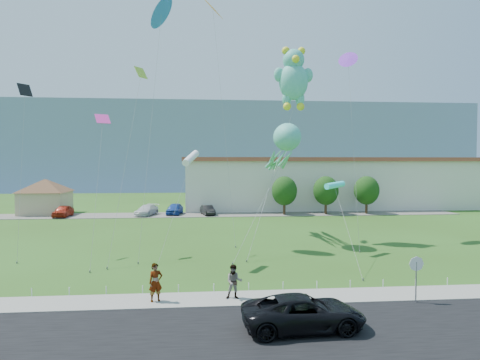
{
  "coord_description": "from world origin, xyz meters",
  "views": [
    {
      "loc": [
        -1.69,
        -25.42,
        7.39
      ],
      "look_at": [
        1.34,
        8.0,
        6.02
      ],
      "focal_mm": 32.0,
      "sensor_mm": 36.0,
      "label": 1
    }
  ],
  "objects_px": {
    "stop_sign": "(416,268)",
    "octopus_kite": "(284,147)",
    "parked_car_white": "(147,210)",
    "parked_car_red": "(63,211)",
    "pedestrian_right": "(234,282)",
    "teddy_bear_kite": "(293,77)",
    "pedestrian_left": "(156,282)",
    "parked_car_blue": "(175,209)",
    "suv": "(303,312)",
    "warehouse": "(367,182)",
    "parked_car_black": "(208,210)",
    "pavilion": "(45,193)"
  },
  "relations": [
    {
      "from": "parked_car_red",
      "to": "parked_car_blue",
      "type": "height_order",
      "value": "parked_car_blue"
    },
    {
      "from": "parked_car_red",
      "to": "parked_car_black",
      "type": "relative_size",
      "value": 1.12
    },
    {
      "from": "pedestrian_left",
      "to": "parked_car_red",
      "type": "height_order",
      "value": "pedestrian_left"
    },
    {
      "from": "pavilion",
      "to": "parked_car_black",
      "type": "bearing_deg",
      "value": -8.67
    },
    {
      "from": "pavilion",
      "to": "suv",
      "type": "relative_size",
      "value": 1.7
    },
    {
      "from": "stop_sign",
      "to": "octopus_kite",
      "type": "bearing_deg",
      "value": 101.34
    },
    {
      "from": "pedestrian_left",
      "to": "parked_car_black",
      "type": "xyz_separation_m",
      "value": [
        3.29,
        37.4,
        -0.38
      ]
    },
    {
      "from": "octopus_kite",
      "to": "pedestrian_left",
      "type": "bearing_deg",
      "value": -121.22
    },
    {
      "from": "stop_sign",
      "to": "suv",
      "type": "bearing_deg",
      "value": -155.66
    },
    {
      "from": "parked_car_white",
      "to": "parked_car_red",
      "type": "bearing_deg",
      "value": -159.93
    },
    {
      "from": "parked_car_white",
      "to": "parked_car_blue",
      "type": "xyz_separation_m",
      "value": [
        3.82,
        0.83,
        0.07
      ]
    },
    {
      "from": "pedestrian_left",
      "to": "suv",
      "type": "bearing_deg",
      "value": -54.88
    },
    {
      "from": "pedestrian_left",
      "to": "teddy_bear_kite",
      "type": "relative_size",
      "value": 0.11
    },
    {
      "from": "pedestrian_right",
      "to": "parked_car_white",
      "type": "relative_size",
      "value": 0.37
    },
    {
      "from": "warehouse",
      "to": "parked_car_black",
      "type": "xyz_separation_m",
      "value": [
        -26.82,
        -9.54,
        -3.4
      ]
    },
    {
      "from": "pedestrian_left",
      "to": "octopus_kite",
      "type": "relative_size",
      "value": 0.14
    },
    {
      "from": "stop_sign",
      "to": "parked_car_white",
      "type": "distance_m",
      "value": 43.26
    },
    {
      "from": "teddy_bear_kite",
      "to": "parked_car_white",
      "type": "bearing_deg",
      "value": 128.91
    },
    {
      "from": "suv",
      "to": "parked_car_blue",
      "type": "relative_size",
      "value": 1.18
    },
    {
      "from": "pedestrian_right",
      "to": "parked_car_white",
      "type": "height_order",
      "value": "pedestrian_right"
    },
    {
      "from": "parked_car_white",
      "to": "pavilion",
      "type": "bearing_deg",
      "value": -175.68
    },
    {
      "from": "pavilion",
      "to": "teddy_bear_kite",
      "type": "xyz_separation_m",
      "value": [
        31.0,
        -23.43,
        12.43
      ]
    },
    {
      "from": "parked_car_white",
      "to": "parked_car_blue",
      "type": "relative_size",
      "value": 1.07
    },
    {
      "from": "pedestrian_left",
      "to": "parked_car_black",
      "type": "distance_m",
      "value": 37.55
    },
    {
      "from": "pedestrian_left",
      "to": "parked_car_red",
      "type": "relative_size",
      "value": 0.45
    },
    {
      "from": "pedestrian_left",
      "to": "parked_car_black",
      "type": "bearing_deg",
      "value": 62.32
    },
    {
      "from": "parked_car_blue",
      "to": "teddy_bear_kite",
      "type": "distance_m",
      "value": 28.47
    },
    {
      "from": "stop_sign",
      "to": "parked_car_black",
      "type": "relative_size",
      "value": 0.62
    },
    {
      "from": "warehouse",
      "to": "teddy_bear_kite",
      "type": "xyz_separation_m",
      "value": [
        -19.0,
        -29.43,
        11.33
      ]
    },
    {
      "from": "suv",
      "to": "pedestrian_left",
      "type": "distance_m",
      "value": 8.11
    },
    {
      "from": "pavilion",
      "to": "octopus_kite",
      "type": "bearing_deg",
      "value": -39.17
    },
    {
      "from": "stop_sign",
      "to": "teddy_bear_kite",
      "type": "distance_m",
      "value": 23.31
    },
    {
      "from": "suv",
      "to": "parked_car_white",
      "type": "xyz_separation_m",
      "value": [
        -12.04,
        42.01,
        -0.04
      ]
    },
    {
      "from": "suv",
      "to": "pedestrian_right",
      "type": "height_order",
      "value": "pedestrian_right"
    },
    {
      "from": "parked_car_black",
      "to": "pedestrian_left",
      "type": "bearing_deg",
      "value": -107.17
    },
    {
      "from": "teddy_bear_kite",
      "to": "stop_sign",
      "type": "bearing_deg",
      "value": -82.42
    },
    {
      "from": "pavilion",
      "to": "pedestrian_left",
      "type": "height_order",
      "value": "pavilion"
    },
    {
      "from": "parked_car_white",
      "to": "teddy_bear_kite",
      "type": "height_order",
      "value": "teddy_bear_kite"
    },
    {
      "from": "pedestrian_left",
      "to": "pedestrian_right",
      "type": "height_order",
      "value": "pedestrian_left"
    },
    {
      "from": "suv",
      "to": "octopus_kite",
      "type": "relative_size",
      "value": 0.38
    },
    {
      "from": "stop_sign",
      "to": "teddy_bear_kite",
      "type": "height_order",
      "value": "teddy_bear_kite"
    },
    {
      "from": "pedestrian_right",
      "to": "octopus_kite",
      "type": "relative_size",
      "value": 0.13
    },
    {
      "from": "parked_car_red",
      "to": "parked_car_white",
      "type": "xyz_separation_m",
      "value": [
        11.07,
        0.64,
        -0.05
      ]
    },
    {
      "from": "pavilion",
      "to": "parked_car_white",
      "type": "xyz_separation_m",
      "value": [
        14.71,
        -3.25,
        -2.25
      ]
    },
    {
      "from": "parked_car_black",
      "to": "teddy_bear_kite",
      "type": "distance_m",
      "value": 25.96
    },
    {
      "from": "warehouse",
      "to": "teddy_bear_kite",
      "type": "distance_m",
      "value": 36.82
    },
    {
      "from": "parked_car_blue",
      "to": "stop_sign",
      "type": "bearing_deg",
      "value": -60.99
    },
    {
      "from": "stop_sign",
      "to": "parked_car_black",
      "type": "bearing_deg",
      "value": 104.94
    },
    {
      "from": "pavilion",
      "to": "parked_car_blue",
      "type": "height_order",
      "value": "pavilion"
    },
    {
      "from": "pedestrian_left",
      "to": "parked_car_blue",
      "type": "xyz_separation_m",
      "value": [
        -1.36,
        38.52,
        -0.27
      ]
    }
  ]
}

